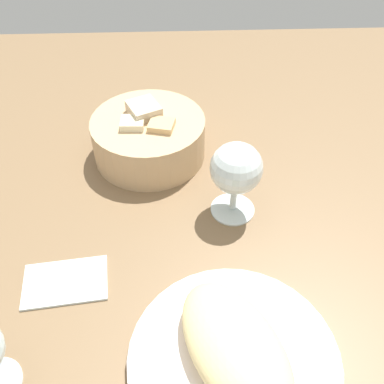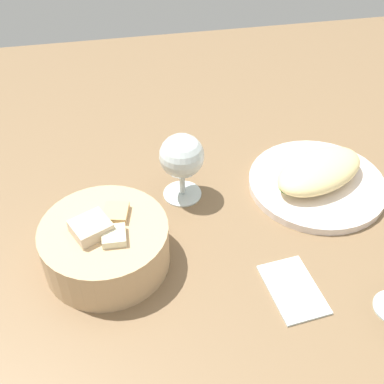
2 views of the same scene
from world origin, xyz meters
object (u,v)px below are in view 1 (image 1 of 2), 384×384
object	(u,v)px
bread_basket	(149,137)
folded_napkin	(65,281)
plate	(234,360)
wine_glass_near	(236,171)

from	to	relation	value
bread_basket	folded_napkin	distance (cm)	28.50
plate	folded_napkin	xyz separation A→B (cm)	(11.70, 21.14, -0.30)
plate	folded_napkin	world-z (taller)	plate
plate	folded_napkin	bearing A→B (deg)	61.03
wine_glass_near	folded_napkin	size ratio (longest dim) A/B	1.13
bread_basket	wine_glass_near	distance (cm)	19.53
plate	folded_napkin	distance (cm)	24.16
plate	wine_glass_near	xyz separation A→B (cm)	(24.06, -2.46, 7.39)
bread_basket	folded_napkin	world-z (taller)	bread_basket
wine_glass_near	folded_napkin	world-z (taller)	wine_glass_near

